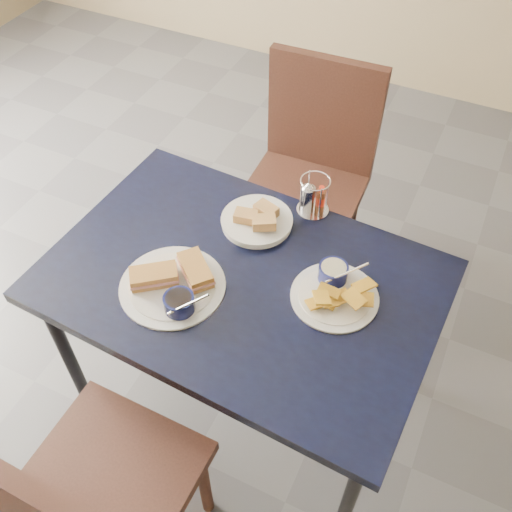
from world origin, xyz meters
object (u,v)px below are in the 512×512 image
at_px(sandwich_plate, 175,283).
at_px(plantain_plate, 335,288).
at_px(bread_basket, 257,220).
at_px(condiment_caddy, 313,197).
at_px(dining_table, 242,290).
at_px(chair_far, 312,164).
at_px(chair_near, 84,497).

relative_size(sandwich_plate, plantain_plate, 1.24).
height_order(sandwich_plate, bread_basket, sandwich_plate).
bearing_deg(plantain_plate, condiment_caddy, 122.40).
height_order(dining_table, sandwich_plate, sandwich_plate).
relative_size(chair_far, plantain_plate, 3.79).
xyz_separation_m(plantain_plate, bread_basket, (-0.33, 0.16, -0.00)).
bearing_deg(sandwich_plate, chair_far, 84.56).
bearing_deg(chair_near, dining_table, 80.77).
height_order(bread_basket, condiment_caddy, condiment_caddy).
bearing_deg(condiment_caddy, plantain_plate, -57.60).
bearing_deg(plantain_plate, dining_table, -166.61).
height_order(chair_far, bread_basket, chair_far).
xyz_separation_m(chair_far, condiment_caddy, (0.16, -0.44, 0.23)).
height_order(chair_near, plantain_plate, chair_near).
relative_size(chair_far, bread_basket, 4.26).
xyz_separation_m(chair_near, plantain_plate, (0.39, 0.78, 0.21)).
bearing_deg(sandwich_plate, bread_basket, 72.92).
xyz_separation_m(dining_table, plantain_plate, (0.28, 0.07, 0.09)).
bearing_deg(dining_table, plantain_plate, 13.39).
xyz_separation_m(chair_near, sandwich_plate, (-0.05, 0.58, 0.21)).
bearing_deg(chair_far, condiment_caddy, -70.49).
bearing_deg(dining_table, chair_near, -99.23).
distance_m(dining_table, condiment_caddy, 0.40).
bearing_deg(plantain_plate, chair_near, -116.79).
bearing_deg(chair_far, dining_table, -84.90).
xyz_separation_m(chair_far, bread_basket, (0.02, -0.58, 0.20)).
bearing_deg(condiment_caddy, bread_basket, -133.54).
distance_m(chair_near, chair_far, 1.52).
distance_m(sandwich_plate, plantain_plate, 0.48).
height_order(sandwich_plate, plantain_plate, same).
distance_m(chair_far, plantain_plate, 0.84).
height_order(dining_table, chair_far, chair_far).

